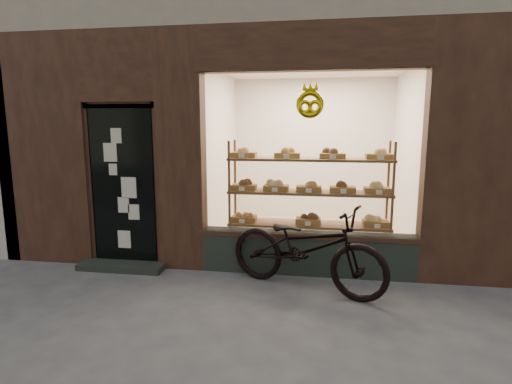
# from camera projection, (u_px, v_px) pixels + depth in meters

# --- Properties ---
(ground) EXTENTS (90.00, 90.00, 0.00)m
(ground) POSITION_uv_depth(u_px,v_px,m) (242.00, 366.00, 3.20)
(ground) COLOR #444449
(display_shelf) EXTENTS (2.20, 0.45, 1.70)m
(display_shelf) POSITION_uv_depth(u_px,v_px,m) (309.00, 201.00, 5.47)
(display_shelf) COLOR brown
(display_shelf) RESTS_ON ground
(bicycle) EXTENTS (2.04, 1.34, 1.01)m
(bicycle) POSITION_uv_depth(u_px,v_px,m) (306.00, 248.00, 4.61)
(bicycle) COLOR black
(bicycle) RESTS_ON ground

